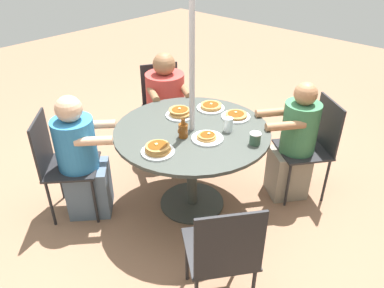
% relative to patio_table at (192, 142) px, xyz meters
% --- Properties ---
extents(ground_plane, '(12.00, 12.00, 0.00)m').
position_rel_patio_table_xyz_m(ground_plane, '(0.00, 0.00, -0.64)').
color(ground_plane, '#8C664C').
extents(patio_table, '(1.27, 1.27, 0.77)m').
position_rel_patio_table_xyz_m(patio_table, '(0.00, 0.00, 0.00)').
color(patio_table, '#383D38').
rests_on(patio_table, ground).
extents(umbrella_pole, '(0.04, 0.04, 2.01)m').
position_rel_patio_table_xyz_m(umbrella_pole, '(0.00, 0.00, 0.36)').
color(umbrella_pole, '#ADADB2').
rests_on(umbrella_pole, ground).
extents(patio_chair_north, '(0.59, 0.59, 0.92)m').
position_rel_patio_table_xyz_m(patio_chair_north, '(-0.87, 0.65, -0.12)').
color(patio_chair_north, '#232326').
rests_on(patio_chair_north, ground).
extents(diner_north, '(0.56, 0.53, 1.10)m').
position_rel_patio_table_xyz_m(diner_north, '(-0.73, 0.55, -0.13)').
color(diner_north, gray).
rests_on(diner_north, ground).
extents(patio_chair_east, '(0.57, 0.57, 0.92)m').
position_rel_patio_table_xyz_m(patio_chair_east, '(-0.55, -0.94, -0.12)').
color(patio_chair_east, '#232326').
rests_on(patio_chair_east, ground).
extents(diner_east, '(0.57, 0.61, 1.11)m').
position_rel_patio_table_xyz_m(diner_east, '(-0.46, -0.78, -0.15)').
color(diner_east, '#3D3D42').
rests_on(diner_east, ground).
extents(patio_chair_south, '(0.59, 0.59, 0.92)m').
position_rel_patio_table_xyz_m(patio_chair_south, '(0.80, -0.73, -0.12)').
color(patio_chair_south, '#232326').
rests_on(patio_chair_south, ground).
extents(diner_south, '(0.55, 0.54, 1.09)m').
position_rel_patio_table_xyz_m(diner_south, '(0.68, -0.61, -0.14)').
color(diner_south, slate).
rests_on(diner_south, ground).
extents(patio_chair_west, '(0.59, 0.59, 0.92)m').
position_rel_patio_table_xyz_m(patio_chair_west, '(0.66, 0.86, -0.12)').
color(patio_chair_west, '#232326').
rests_on(patio_chair_west, ground).
extents(pancake_plate_a, '(0.25, 0.25, 0.08)m').
position_rel_patio_table_xyz_m(pancake_plate_a, '(0.42, 0.06, 0.15)').
color(pancake_plate_a, white).
rests_on(pancake_plate_a, patio_table).
extents(pancake_plate_b, '(0.25, 0.25, 0.05)m').
position_rel_patio_table_xyz_m(pancake_plate_b, '(-0.39, -0.13, 0.14)').
color(pancake_plate_b, white).
rests_on(pancake_plate_b, patio_table).
extents(pancake_plate_c, '(0.25, 0.25, 0.05)m').
position_rel_patio_table_xyz_m(pancake_plate_c, '(0.04, 0.19, 0.14)').
color(pancake_plate_c, white).
rests_on(pancake_plate_c, patio_table).
extents(pancake_plate_d, '(0.25, 0.25, 0.05)m').
position_rel_patio_table_xyz_m(pancake_plate_d, '(-0.41, 0.13, 0.14)').
color(pancake_plate_d, white).
rests_on(pancake_plate_d, patio_table).
extents(pancake_plate_e, '(0.25, 0.25, 0.07)m').
position_rel_patio_table_xyz_m(pancake_plate_e, '(-0.10, -0.24, 0.15)').
color(pancake_plate_e, white).
rests_on(pancake_plate_e, patio_table).
extents(syrup_bottle, '(0.10, 0.07, 0.16)m').
position_rel_patio_table_xyz_m(syrup_bottle, '(0.13, 0.03, 0.18)').
color(syrup_bottle, brown).
rests_on(syrup_bottle, patio_table).
extents(coffee_cup, '(0.09, 0.09, 0.09)m').
position_rel_patio_table_xyz_m(coffee_cup, '(-0.15, 0.50, 0.17)').
color(coffee_cup, '#33513D').
rests_on(coffee_cup, patio_table).
extents(drinking_glass_a, '(0.07, 0.07, 0.11)m').
position_rel_patio_table_xyz_m(drinking_glass_a, '(-0.18, 0.23, 0.18)').
color(drinking_glass_a, silver).
rests_on(drinking_glass_a, patio_table).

